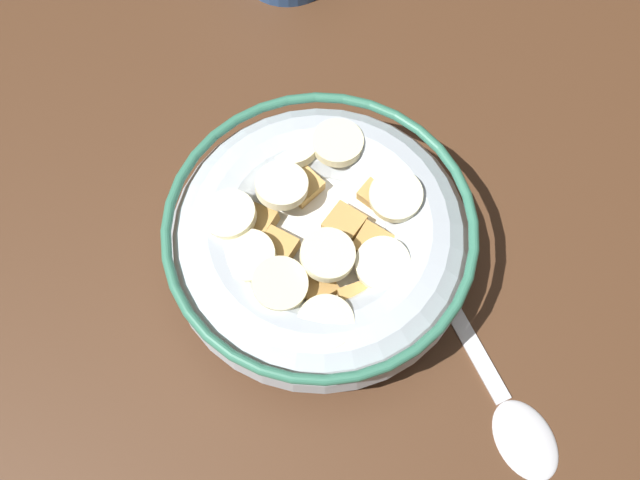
# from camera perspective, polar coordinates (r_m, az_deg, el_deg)

# --- Properties ---
(ground_plane) EXTENTS (1.39, 1.39, 0.02)m
(ground_plane) POSITION_cam_1_polar(r_m,az_deg,el_deg) (0.45, 0.00, -1.99)
(ground_plane) COLOR #472B19
(cereal_bowl) EXTENTS (0.18, 0.18, 0.06)m
(cereal_bowl) POSITION_cam_1_polar(r_m,az_deg,el_deg) (0.41, -0.03, -0.04)
(cereal_bowl) COLOR #B2BCC6
(cereal_bowl) RESTS_ON ground_plane
(spoon) EXTENTS (0.15, 0.11, 0.01)m
(spoon) POSITION_cam_1_polar(r_m,az_deg,el_deg) (0.42, 14.98, -12.87)
(spoon) COLOR silver
(spoon) RESTS_ON ground_plane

